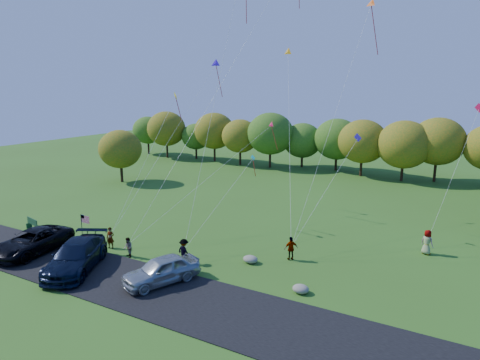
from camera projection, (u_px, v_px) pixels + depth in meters
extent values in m
plane|color=#305A19|center=(165.00, 261.00, 31.23)|extent=(140.00, 140.00, 0.00)
cube|color=black|center=(126.00, 282.00, 27.83)|extent=(44.00, 6.00, 0.06)
cylinder|color=#321E12|center=(145.00, 147.00, 78.94)|extent=(0.36, 0.36, 3.19)
ellipsoid|color=#336118|center=(144.00, 125.00, 78.09)|extent=(7.19, 7.19, 6.47)
cylinder|color=#321E12|center=(167.00, 148.00, 77.60)|extent=(0.36, 0.36, 3.08)
ellipsoid|color=#295F19|center=(167.00, 130.00, 76.88)|extent=(5.54, 5.54, 4.99)
cylinder|color=#321E12|center=(201.00, 151.00, 76.68)|extent=(0.36, 0.36, 2.25)
ellipsoid|color=#336118|center=(200.00, 135.00, 76.06)|extent=(5.39, 5.39, 4.85)
cylinder|color=#321E12|center=(210.00, 154.00, 71.37)|extent=(0.36, 0.36, 2.79)
ellipsoid|color=#336118|center=(210.00, 135.00, 70.68)|extent=(5.72, 5.72, 5.15)
cylinder|color=#321E12|center=(243.00, 156.00, 69.41)|extent=(0.36, 0.36, 2.92)
ellipsoid|color=#295F19|center=(243.00, 133.00, 68.63)|extent=(6.71, 6.71, 6.04)
cylinder|color=#321E12|center=(267.00, 159.00, 66.36)|extent=(0.36, 0.36, 2.83)
ellipsoid|color=#295F19|center=(268.00, 136.00, 65.59)|extent=(6.65, 6.65, 5.99)
cylinder|color=#321E12|center=(295.00, 159.00, 65.71)|extent=(0.36, 0.36, 3.05)
ellipsoid|color=#336118|center=(295.00, 135.00, 64.90)|extent=(6.96, 6.96, 6.26)
cylinder|color=#321E12|center=(331.00, 163.00, 63.49)|extent=(0.36, 0.36, 2.65)
ellipsoid|color=#295F19|center=(332.00, 142.00, 62.81)|extent=(5.71, 5.71, 5.14)
cylinder|color=#321E12|center=(362.00, 166.00, 60.20)|extent=(0.36, 0.36, 3.00)
ellipsoid|color=#336118|center=(364.00, 142.00, 59.46)|extent=(5.97, 5.97, 5.37)
cylinder|color=#321E12|center=(392.00, 169.00, 57.59)|extent=(0.36, 0.36, 3.07)
ellipsoid|color=#336118|center=(394.00, 145.00, 56.88)|extent=(5.39, 5.39, 4.85)
cylinder|color=#321E12|center=(440.00, 177.00, 54.78)|extent=(0.36, 0.36, 2.28)
ellipsoid|color=#295F19|center=(443.00, 152.00, 54.07)|extent=(6.58, 6.58, 5.92)
cylinder|color=#321E12|center=(122.00, 172.00, 56.84)|extent=(0.36, 0.36, 2.60)
ellipsoid|color=#336118|center=(120.00, 149.00, 56.17)|extent=(5.60, 5.60, 5.04)
imported|color=black|center=(32.00, 241.00, 32.49)|extent=(3.62, 6.63, 1.76)
imported|color=black|center=(76.00, 256.00, 29.43)|extent=(5.53, 7.20, 1.94)
imported|color=#ABB2B6|center=(161.00, 270.00, 27.48)|extent=(3.87, 5.49, 1.74)
imported|color=#4C4C59|center=(110.00, 238.00, 33.55)|extent=(0.72, 0.61, 1.69)
imported|color=#4C4C59|center=(128.00, 248.00, 31.75)|extent=(0.93, 0.87, 1.53)
imported|color=#4C4C59|center=(184.00, 251.00, 30.71)|extent=(1.28, 0.90, 1.80)
imported|color=#4C4C59|center=(291.00, 248.00, 31.25)|extent=(1.05, 1.03, 1.77)
imported|color=#4C4C59|center=(427.00, 242.00, 32.31)|extent=(1.10, 0.95, 1.91)
cube|color=#174024|center=(35.00, 224.00, 38.06)|extent=(1.91, 0.54, 0.06)
cube|color=#174024|center=(32.00, 222.00, 37.82)|extent=(1.90, 0.48, 0.59)
cube|color=#174024|center=(29.00, 225.00, 38.49)|extent=(0.19, 0.49, 0.45)
cube|color=#174024|center=(41.00, 228.00, 37.72)|extent=(0.19, 0.49, 0.45)
cylinder|color=#0B5DAD|center=(67.00, 233.00, 35.82)|extent=(0.57, 0.57, 0.86)
cylinder|color=black|center=(82.00, 230.00, 34.13)|extent=(0.05, 0.05, 2.58)
cube|color=red|center=(85.00, 219.00, 33.70)|extent=(0.93, 0.62, 0.02)
cube|color=navy|center=(83.00, 217.00, 33.81)|extent=(0.37, 0.02, 0.29)
ellipsoid|color=#A0968B|center=(250.00, 259.00, 30.83)|extent=(1.11, 0.87, 0.55)
ellipsoid|color=gray|center=(301.00, 289.00, 26.33)|extent=(1.04, 0.86, 0.54)
cone|color=#4516E5|center=(216.00, 63.00, 41.11)|extent=(1.08, 0.85, 0.89)
cone|color=orange|center=(288.00, 52.00, 41.32)|extent=(0.89, 0.34, 0.86)
cone|color=#F25911|center=(371.00, 3.00, 32.11)|extent=(0.95, 0.68, 0.76)
cube|color=#ED1054|center=(479.00, 108.00, 30.71)|extent=(0.62, 0.47, 0.72)
cube|color=yellow|center=(175.00, 96.00, 37.41)|extent=(0.53, 0.47, 0.66)
cube|color=#2B14D0|center=(358.00, 138.00, 35.39)|extent=(0.71, 0.40, 0.75)
cone|color=#DA0F44|center=(271.00, 125.00, 43.43)|extent=(0.73, 0.42, 0.66)
cube|color=#1BBDFA|center=(253.00, 158.00, 37.35)|extent=(0.53, 0.22, 0.54)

